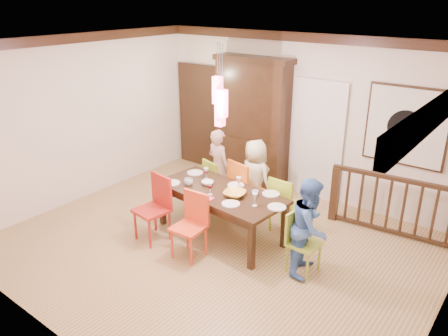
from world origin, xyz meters
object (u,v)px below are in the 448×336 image
Objects in this scene: person_end_right at (310,227)px; china_hutch at (252,122)px; chair_far_left at (219,180)px; chair_end_right at (305,239)px; dining_table at (220,196)px; balustrade at (396,205)px; person_far_left at (219,167)px; person_far_mid at (255,179)px.

china_hutch is at bearing 38.07° from person_end_right.
chair_far_left reaches higher than chair_end_right.
chair_far_left is 0.36× the size of china_hutch.
person_end_right is at bearing 175.37° from chair_far_left.
dining_table is at bearing 89.94° from chair_end_right.
dining_table is at bearing 145.25° from chair_far_left.
china_hutch is (-0.17, 1.25, 0.72)m from chair_far_left.
balustrade is 2.94m from person_far_left.
balustrade is at bearing -148.32° from person_far_mid.
person_far_left is at bearing 57.35° from person_end_right.
chair_far_left is at bearing 59.32° from person_end_right.
person_end_right is (2.14, -0.78, 0.16)m from chair_far_left.
dining_table is 1.56× the size of person_end_right.
dining_table is 1.52m from person_end_right.
dining_table is 0.98m from chair_far_left.
person_far_left is at bearing 69.64° from chair_end_right.
balustrade reaches higher than chair_end_right.
china_hutch is 1.51m from person_far_mid.
chair_far_left reaches higher than dining_table.
person_far_mid is (-2.07, -0.77, 0.17)m from balustrade.
balustrade is (2.91, -0.35, -0.73)m from china_hutch.
person_far_mid is 1.73m from person_end_right.
chair_far_left is 2.25m from chair_end_right.
balustrade is 1.49× the size of person_far_left.
person_far_left is (-2.19, 0.94, 0.19)m from chair_end_right.
china_hutch is at bearing 116.85° from dining_table.
balustrade reaches higher than chair_far_left.
person_end_right is (2.23, -0.90, -0.01)m from person_far_left.
person_far_left reaches higher than chair_far_left.
dining_table is 1.12m from person_far_left.
chair_far_left is 2.88m from balustrade.
china_hutch is 1.80× the size of person_far_left.
person_far_mid is (0.66, 0.13, 0.16)m from chair_far_left.
person_end_right is at bearing 159.71° from person_far_mid.
chair_end_right is at bearing -116.12° from balustrade.
person_end_right reaches higher than balustrade.
dining_table is 2.68m from balustrade.
person_far_mid is at bearing 92.31° from dining_table.
balustrade is 1.53× the size of person_far_mid.
person_far_mid is at bearing -167.09° from person_far_left.
person_far_left is (-0.10, 0.12, 0.18)m from chair_far_left.
china_hutch reaches higher than person_far_mid.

